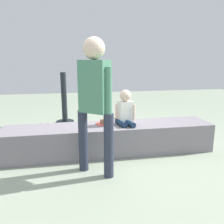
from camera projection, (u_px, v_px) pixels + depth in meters
The scene contains 11 objects.
ground_plane at pixel (110, 152), 3.28m from camera, with size 12.00×12.00×0.00m, color #929E88.
concrete_ledge at pixel (110, 139), 3.23m from camera, with size 2.89×0.53×0.40m, color gray.
child_seated at pixel (125, 109), 3.20m from camera, with size 0.29×0.34×0.48m.
adult_standing at pixel (95, 95), 2.48m from camera, with size 0.37×0.34×1.52m.
cake_plate at pixel (104, 123), 3.23m from camera, with size 0.22×0.22×0.07m.
gift_bag at pixel (46, 135), 3.48m from camera, with size 0.22×0.12×0.37m.
railing_post at pixel (64, 105), 4.69m from camera, with size 0.36×0.36×1.04m.
water_bottle_near_gift at pixel (128, 125), 4.23m from camera, with size 0.07×0.07×0.23m.
water_bottle_far_side at pixel (137, 134), 3.76m from camera, with size 0.06×0.06×0.21m.
party_cup_red at pixel (101, 127), 4.31m from camera, with size 0.08×0.08×0.11m, color red.
handbag_black_leather at pixel (111, 129), 3.92m from camera, with size 0.30×0.11×0.35m.
Camera 1 is at (-0.53, -3.02, 1.30)m, focal length 36.89 mm.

